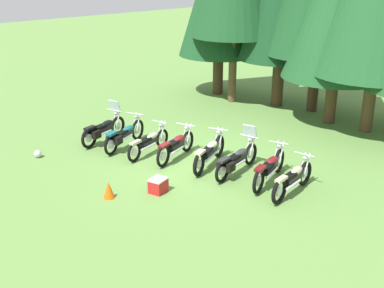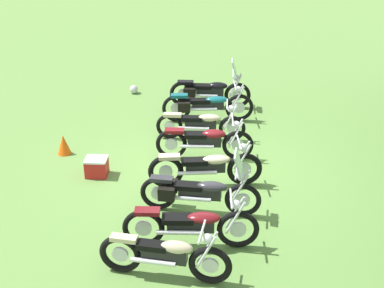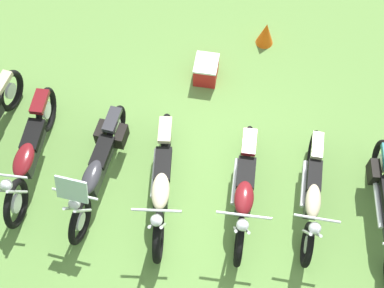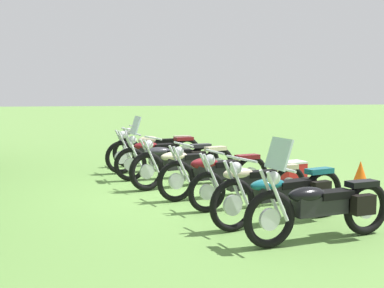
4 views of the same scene
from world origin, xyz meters
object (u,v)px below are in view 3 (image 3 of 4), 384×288
motorcycle_2 (312,194)px  motorcycle_5 (99,166)px  traffic_cone (266,34)px  motorcycle_3 (244,191)px  picnic_cooler (206,70)px  motorcycle_4 (162,183)px  motorcycle_6 (30,152)px

motorcycle_2 → motorcycle_5: 3.19m
traffic_cone → motorcycle_5: bearing=72.2°
motorcycle_3 → motorcycle_5: size_ratio=0.93×
motorcycle_2 → motorcycle_5: bearing=-87.7°
motorcycle_5 → picnic_cooler: motorcycle_5 is taller
motorcycle_4 → picnic_cooler: (0.40, -2.38, -0.25)m
motorcycle_5 → motorcycle_6: size_ratio=1.01×
motorcycle_3 → traffic_cone: motorcycle_3 is taller
motorcycle_2 → motorcycle_3: bearing=-81.7°
motorcycle_4 → motorcycle_6: (2.05, 0.43, 0.01)m
motorcycle_6 → picnic_cooler: (-1.65, -2.81, -0.26)m
motorcycle_5 → motorcycle_2: bearing=96.2°
motorcycle_2 → motorcycle_6: 4.28m
motorcycle_5 → motorcycle_6: 1.10m
motorcycle_3 → motorcycle_6: motorcycle_6 is taller
traffic_cone → motorcycle_3: bearing=105.9°
motorcycle_3 → motorcycle_6: (3.19, 0.84, -0.00)m
motorcycle_2 → motorcycle_5: (3.03, 0.99, 0.04)m
motorcycle_6 → traffic_cone: bearing=131.5°
motorcycle_2 → motorcycle_4: (2.05, 0.82, 0.03)m
motorcycle_2 → traffic_cone: (1.82, -2.78, -0.19)m
motorcycle_3 → picnic_cooler: (1.54, -1.97, -0.26)m
traffic_cone → picnic_cooler: bearing=62.6°
motorcycle_3 → motorcycle_5: (2.12, 0.59, -0.00)m
motorcycle_3 → picnic_cooler: bearing=-160.6°
motorcycle_2 → picnic_cooler: 2.91m
picnic_cooler → traffic_cone: bearing=-117.4°
motorcycle_3 → traffic_cone: 3.32m
motorcycle_5 → traffic_cone: (-1.21, -3.77, -0.23)m
motorcycle_2 → motorcycle_6: (4.10, 1.24, 0.04)m
motorcycle_5 → traffic_cone: size_ratio=4.85×
motorcycle_6 → motorcycle_2: bearing=88.0°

